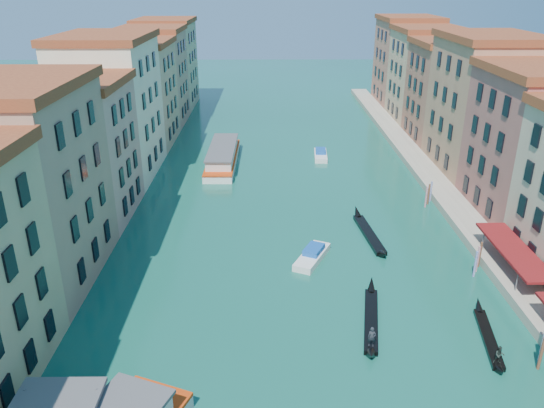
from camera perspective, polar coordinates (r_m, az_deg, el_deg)
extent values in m
cube|color=#A58064|center=(56.00, -25.22, 1.39)|extent=(12.00, 17.00, 19.00)
cube|color=brown|center=(53.54, -27.03, 11.39)|extent=(12.80, 17.40, 1.00)
cube|color=tan|center=(69.95, -20.14, 5.13)|extent=(12.00, 14.00, 16.50)
cube|color=brown|center=(68.00, -21.16, 12.15)|extent=(12.80, 14.40, 1.00)
cube|color=beige|center=(84.23, -16.89, 9.64)|extent=(12.00, 18.00, 20.00)
cube|color=brown|center=(82.63, -17.76, 16.72)|extent=(12.80, 18.40, 1.00)
cube|color=tan|center=(100.56, -14.25, 11.23)|extent=(12.00, 16.00, 17.50)
cube|color=brown|center=(99.21, -14.79, 16.46)|extent=(12.80, 16.40, 1.00)
cube|color=tan|center=(115.35, -12.55, 13.07)|extent=(12.00, 15.00, 18.50)
cube|color=brown|center=(114.17, -12.99, 17.89)|extent=(12.80, 15.40, 1.00)
cube|color=tan|center=(130.83, -11.18, 14.41)|extent=(12.00, 17.00, 19.00)
cube|color=brown|center=(129.79, -11.53, 18.77)|extent=(12.80, 17.40, 1.00)
cube|color=#A2574C|center=(72.46, 26.35, 5.34)|extent=(12.00, 16.00, 18.00)
cube|color=#B27956|center=(87.21, 21.74, 9.44)|extent=(12.00, 18.00, 20.00)
cube|color=brown|center=(85.66, 22.80, 16.25)|extent=(12.80, 18.40, 1.00)
cube|color=#A76148|center=(102.60, 18.36, 11.00)|extent=(12.00, 15.00, 17.50)
cube|color=brown|center=(101.28, 19.03, 16.11)|extent=(12.80, 15.40, 1.00)
cube|color=tan|center=(117.07, 16.07, 12.88)|extent=(12.00, 16.00, 18.50)
cube|color=brown|center=(115.91, 16.61, 17.61)|extent=(12.80, 16.40, 1.00)
cube|color=#BD6E55|center=(132.73, 14.15, 14.39)|extent=(12.00, 17.00, 19.50)
cube|color=brown|center=(131.72, 14.60, 18.79)|extent=(12.80, 17.40, 1.00)
cube|color=gray|center=(81.67, 17.04, 2.23)|extent=(4.00, 140.00, 1.00)
cube|color=maroon|center=(58.61, 24.63, -4.55)|extent=(3.20, 12.60, 0.25)
cylinder|color=#565658|center=(55.40, 24.77, -7.97)|extent=(0.12, 0.12, 3.00)
cylinder|color=#565658|center=(62.10, 21.71, -4.06)|extent=(0.12, 0.12, 3.00)
cylinder|color=brown|center=(47.30, 26.95, -14.31)|extent=(0.24, 0.24, 3.20)
cylinder|color=brown|center=(48.27, 27.08, -13.54)|extent=(0.24, 0.24, 3.20)
cylinder|color=brown|center=(49.24, 27.20, -12.80)|extent=(0.24, 0.24, 3.20)
cylinder|color=brown|center=(57.91, 21.01, -6.18)|extent=(0.24, 0.24, 3.20)
cylinder|color=brown|center=(58.94, 21.23, -5.69)|extent=(0.24, 0.24, 3.20)
cylinder|color=brown|center=(59.98, 21.44, -5.21)|extent=(0.24, 0.24, 3.20)
cylinder|color=brown|center=(73.25, 16.24, 0.62)|extent=(0.24, 0.24, 3.20)
cylinder|color=brown|center=(74.31, 16.48, 0.91)|extent=(0.24, 0.24, 3.20)
cylinder|color=brown|center=(75.37, 16.71, 1.20)|extent=(0.24, 0.24, 3.20)
cube|color=white|center=(88.23, -5.31, 4.75)|extent=(4.62, 19.57, 1.17)
cube|color=silver|center=(87.84, -5.34, 5.54)|extent=(4.08, 15.66, 1.56)
cube|color=#565658|center=(87.57, -5.36, 6.12)|extent=(4.38, 16.15, 0.24)
cube|color=red|center=(88.06, -5.32, 5.08)|extent=(4.67, 19.57, 0.24)
cube|color=black|center=(48.84, 10.60, -12.15)|extent=(2.83, 9.44, 0.47)
cone|color=black|center=(53.01, 10.65, -8.58)|extent=(1.30, 2.23, 1.75)
cone|color=black|center=(44.47, 10.61, -15.68)|extent=(1.24, 1.88, 1.54)
imported|color=#24272D|center=(44.99, 10.69, -13.89)|extent=(0.72, 0.54, 1.80)
cube|color=black|center=(49.49, 22.24, -13.20)|extent=(2.30, 8.04, 0.40)
cone|color=black|center=(52.89, 21.33, -10.11)|extent=(1.09, 1.89, 1.49)
cone|color=black|center=(45.92, 23.43, -16.17)|extent=(1.03, 1.59, 1.31)
imported|color=#212B26|center=(46.33, 23.27, -14.69)|extent=(0.83, 0.70, 1.53)
cube|color=black|center=(63.84, 10.40, -3.22)|extent=(2.29, 10.10, 0.50)
cone|color=black|center=(68.50, 9.12, -0.87)|extent=(1.24, 2.33, 1.87)
cone|color=black|center=(58.99, 11.93, -5.31)|extent=(1.19, 1.95, 1.65)
cube|color=white|center=(57.78, 4.33, -5.68)|extent=(4.56, 6.70, 0.74)
cube|color=#1551AB|center=(57.86, 4.51, -4.92)|extent=(2.67, 3.21, 0.64)
cube|color=white|center=(91.20, 5.25, 5.23)|extent=(2.45, 6.68, 0.75)
cube|color=#1551AB|center=(91.45, 5.25, 5.71)|extent=(1.85, 2.91, 0.66)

